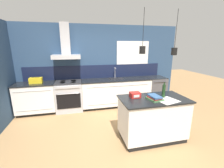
% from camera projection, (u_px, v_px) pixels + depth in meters
% --- Properties ---
extents(ground_plane, '(16.00, 16.00, 0.00)m').
position_uv_depth(ground_plane, '(110.00, 136.00, 3.32)').
color(ground_plane, '#A87F51').
rests_on(ground_plane, ground).
extents(wall_back, '(5.60, 2.40, 2.60)m').
position_uv_depth(wall_back, '(95.00, 65.00, 4.85)').
color(wall_back, navy).
rests_on(wall_back, ground_plane).
extents(counter_run_left, '(1.09, 0.64, 0.91)m').
position_uv_depth(counter_run_left, '(37.00, 98.00, 4.40)').
color(counter_run_left, black).
rests_on(counter_run_left, ground_plane).
extents(counter_run_sink, '(2.23, 0.64, 1.27)m').
position_uv_depth(counter_run_sink, '(116.00, 92.00, 4.93)').
color(counter_run_sink, black).
rests_on(counter_run_sink, ground_plane).
extents(oven_range, '(0.78, 0.66, 0.91)m').
position_uv_depth(oven_range, '(69.00, 96.00, 4.60)').
color(oven_range, '#B5B5BA').
rests_on(oven_range, ground_plane).
extents(dishwasher, '(0.59, 0.65, 0.91)m').
position_uv_depth(dishwasher, '(155.00, 90.00, 5.24)').
color(dishwasher, '#4C4C51').
rests_on(dishwasher, ground_plane).
extents(kitchen_island, '(1.38, 0.78, 0.91)m').
position_uv_depth(kitchen_island, '(152.00, 118.00, 3.18)').
color(kitchen_island, black).
rests_on(kitchen_island, ground_plane).
extents(bottle_on_island, '(0.07, 0.07, 0.34)m').
position_uv_depth(bottle_on_island, '(164.00, 91.00, 3.08)').
color(bottle_on_island, '#193319').
rests_on(bottle_on_island, kitchen_island).
extents(book_stack, '(0.30, 0.34, 0.09)m').
position_uv_depth(book_stack, '(155.00, 98.00, 2.97)').
color(book_stack, '#4C7F4C').
rests_on(book_stack, kitchen_island).
extents(red_supply_box, '(0.21, 0.17, 0.11)m').
position_uv_depth(red_supply_box, '(135.00, 95.00, 3.11)').
color(red_supply_box, red).
rests_on(red_supply_box, kitchen_island).
extents(paper_pile, '(0.46, 0.44, 0.01)m').
position_uv_depth(paper_pile, '(167.00, 100.00, 2.94)').
color(paper_pile, silver).
rests_on(paper_pile, kitchen_island).
extents(yellow_toolbox, '(0.34, 0.18, 0.19)m').
position_uv_depth(yellow_toolbox, '(36.00, 80.00, 4.27)').
color(yellow_toolbox, gold).
rests_on(yellow_toolbox, counter_run_left).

